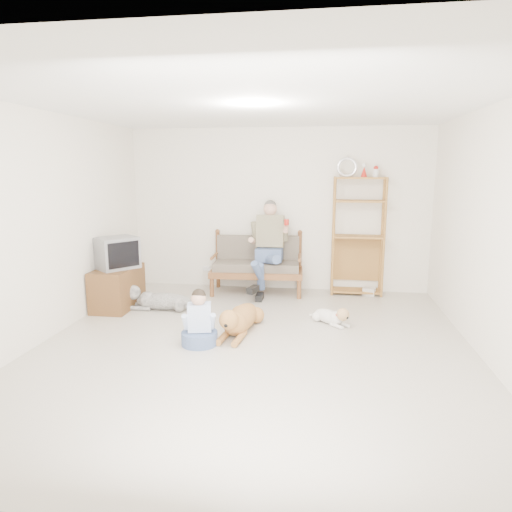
% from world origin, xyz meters
% --- Properties ---
extents(floor, '(5.50, 5.50, 0.00)m').
position_xyz_m(floor, '(0.00, 0.00, 0.00)').
color(floor, beige).
rests_on(floor, ground).
extents(ceiling, '(5.50, 5.50, 0.00)m').
position_xyz_m(ceiling, '(0.00, 0.00, 2.70)').
color(ceiling, white).
rests_on(ceiling, ground).
extents(wall_back, '(5.00, 0.00, 5.00)m').
position_xyz_m(wall_back, '(0.00, 2.75, 1.35)').
color(wall_back, silver).
rests_on(wall_back, ground).
extents(wall_front, '(5.00, 0.00, 5.00)m').
position_xyz_m(wall_front, '(0.00, -2.75, 1.35)').
color(wall_front, silver).
rests_on(wall_front, ground).
extents(wall_left, '(0.00, 5.50, 5.50)m').
position_xyz_m(wall_left, '(-2.50, 0.00, 1.35)').
color(wall_left, silver).
rests_on(wall_left, ground).
extents(wall_right, '(0.00, 5.50, 5.50)m').
position_xyz_m(wall_right, '(2.50, 0.00, 1.35)').
color(wall_right, silver).
rests_on(wall_right, ground).
extents(loveseat, '(1.53, 0.78, 0.95)m').
position_xyz_m(loveseat, '(-0.30, 2.44, 0.49)').
color(loveseat, brown).
rests_on(loveseat, ground).
extents(man, '(0.58, 0.83, 1.35)m').
position_xyz_m(man, '(-0.12, 2.23, 0.70)').
color(man, '#4C5A8C').
rests_on(man, loveseat).
extents(etagere, '(0.85, 0.37, 2.21)m').
position_xyz_m(etagere, '(1.32, 2.55, 0.98)').
color(etagere, olive).
rests_on(etagere, ground).
extents(book_stack, '(0.23, 0.19, 0.12)m').
position_xyz_m(book_stack, '(1.53, 2.48, 0.06)').
color(book_stack, white).
rests_on(book_stack, ground).
extents(tv_stand, '(0.50, 0.90, 0.60)m').
position_xyz_m(tv_stand, '(-2.23, 1.26, 0.30)').
color(tv_stand, brown).
rests_on(tv_stand, ground).
extents(crt_tv, '(0.69, 0.70, 0.46)m').
position_xyz_m(crt_tv, '(-2.19, 1.25, 0.83)').
color(crt_tv, slate).
rests_on(crt_tv, tv_stand).
extents(wall_outlet, '(0.12, 0.02, 0.08)m').
position_xyz_m(wall_outlet, '(-1.25, 2.73, 0.30)').
color(wall_outlet, silver).
rests_on(wall_outlet, ground).
extents(golden_retriever, '(0.44, 1.36, 0.41)m').
position_xyz_m(golden_retriever, '(-0.25, 0.48, 0.17)').
color(golden_retriever, '#AB6A3B').
rests_on(golden_retriever, ground).
extents(shaggy_dog, '(1.20, 0.34, 0.35)m').
position_xyz_m(shaggy_dog, '(-1.62, 1.25, 0.14)').
color(shaggy_dog, silver).
rests_on(shaggy_dog, ground).
extents(terrier, '(0.56, 0.53, 0.26)m').
position_xyz_m(terrier, '(0.92, 0.95, 0.11)').
color(terrier, white).
rests_on(terrier, ground).
extents(child, '(0.42, 0.42, 0.67)m').
position_xyz_m(child, '(-0.64, 0.02, 0.24)').
color(child, '#4C5A8C').
rests_on(child, ground).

